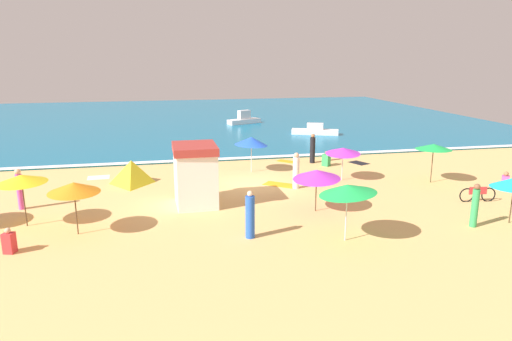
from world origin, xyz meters
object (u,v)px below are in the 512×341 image
(beach_umbrella_2, at_px, (317,174))
(small_boat_1, at_px, (315,131))
(beachgoer_2, at_px, (505,181))
(beachgoer_4, at_px, (195,160))
(beach_umbrella_4, at_px, (21,179))
(beachgoer_0, at_px, (326,160))
(beach_umbrella_8, at_px, (347,189))
(beachgoer_1, at_px, (296,171))
(beach_umbrella_5, at_px, (343,151))
(parked_bicycle, at_px, (478,194))
(beach_umbrella_1, at_px, (74,187))
(lifeguard_cabana, at_px, (195,174))
(beach_tent, at_px, (132,172))
(beachgoer_8, at_px, (475,206))
(small_boat_0, at_px, (244,119))
(beachgoer_7, at_px, (20,189))
(beachgoer_6, at_px, (250,216))
(beach_umbrella_0, at_px, (434,147))
(beachgoer_3, at_px, (9,242))
(beachgoer_5, at_px, (313,149))
(beach_umbrella_9, at_px, (251,141))

(beach_umbrella_2, relative_size, small_boat_1, 0.73)
(beachgoer_2, bearing_deg, beachgoer_4, 151.12)
(beach_umbrella_4, height_order, beachgoer_0, beach_umbrella_4)
(beach_umbrella_2, distance_m, small_boat_1, 20.77)
(beach_umbrella_8, height_order, beachgoer_1, beach_umbrella_8)
(beach_umbrella_5, bearing_deg, parked_bicycle, -46.86)
(beach_umbrella_8, bearing_deg, beach_umbrella_4, 160.99)
(beachgoer_1, bearing_deg, beach_umbrella_1, -156.49)
(lifeguard_cabana, distance_m, beach_umbrella_4, 7.27)
(beach_tent, relative_size, beachgoer_8, 1.33)
(beach_umbrella_2, height_order, small_boat_1, beach_umbrella_2)
(small_boat_0, bearing_deg, beach_umbrella_1, -113.09)
(beach_umbrella_1, height_order, beachgoer_7, beach_umbrella_1)
(beachgoer_8, height_order, small_boat_0, beachgoer_8)
(beachgoer_2, xyz_separation_m, small_boat_1, (-4.27, 18.20, 0.02))
(beach_umbrella_1, bearing_deg, parked_bicycle, 1.22)
(lifeguard_cabana, xyz_separation_m, small_boat_0, (7.14, 25.45, -0.94))
(beachgoer_8, bearing_deg, beach_tent, 144.67)
(beach_umbrella_4, bearing_deg, beach_umbrella_1, -32.57)
(beachgoer_0, distance_m, beachgoer_1, 5.69)
(parked_bicycle, relative_size, beachgoer_1, 0.94)
(beach_umbrella_2, xyz_separation_m, beachgoer_6, (-3.54, -2.50, -0.83))
(beach_umbrella_2, relative_size, small_boat_0, 0.84)
(beachgoer_6, distance_m, small_boat_1, 24.39)
(beach_umbrella_8, bearing_deg, beachgoer_1, 87.93)
(beach_umbrella_0, relative_size, parked_bicycle, 1.39)
(beach_umbrella_0, distance_m, beach_umbrella_5, 4.90)
(lifeguard_cabana, xyz_separation_m, beachgoer_7, (-7.90, 1.01, -0.52))
(beachgoer_6, bearing_deg, parked_bicycle, 10.57)
(beachgoer_3, distance_m, beachgoer_5, 19.09)
(beach_umbrella_9, height_order, beachgoer_0, beach_umbrella_9)
(beach_tent, height_order, beachgoer_3, beach_tent)
(small_boat_1, bearing_deg, small_boat_0, 121.53)
(beach_umbrella_0, distance_m, beachgoer_8, 7.04)
(beachgoer_7, xyz_separation_m, small_boat_1, (19.91, 16.49, -0.52))
(beach_umbrella_0, distance_m, beach_umbrella_4, 20.41)
(beach_umbrella_8, relative_size, beachgoer_2, 3.01)
(beach_umbrella_1, xyz_separation_m, beachgoer_1, (10.34, 4.50, -1.00))
(small_boat_0, bearing_deg, beach_umbrella_9, -99.48)
(beach_umbrella_0, xyz_separation_m, parked_bicycle, (0.20, -3.64, -1.63))
(parked_bicycle, bearing_deg, beach_tent, 156.92)
(beach_tent, relative_size, beachgoer_2, 2.65)
(beach_umbrella_4, bearing_deg, beach_umbrella_0, 7.38)
(beach_umbrella_1, bearing_deg, lifeguard_cabana, 29.74)
(parked_bicycle, xyz_separation_m, beachgoer_7, (-21.22, 3.43, 0.57))
(beach_umbrella_9, distance_m, beachgoer_5, 4.77)
(beachgoer_1, distance_m, beachgoer_2, 11.12)
(beach_umbrella_2, xyz_separation_m, small_boat_1, (6.79, 19.59, -1.29))
(beach_umbrella_2, bearing_deg, beachgoer_4, 114.63)
(beachgoer_6, relative_size, beachgoer_8, 1.03)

